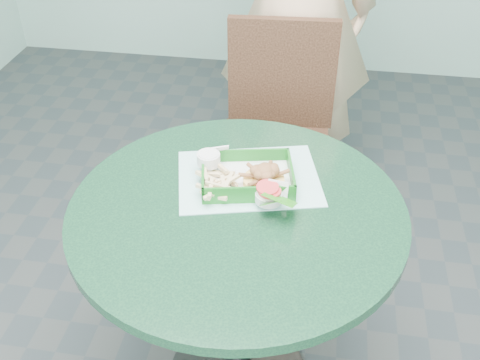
# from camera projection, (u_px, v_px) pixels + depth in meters

# --- Properties ---
(cafe_table) EXTENTS (0.89, 0.89, 0.75)m
(cafe_table) POSITION_uv_depth(u_px,v_px,m) (237.00, 258.00, 1.58)
(cafe_table) COLOR #2E2E30
(cafe_table) RESTS_ON floor
(dining_chair) EXTENTS (0.43, 0.43, 0.93)m
(dining_chair) POSITION_uv_depth(u_px,v_px,m) (277.00, 124.00, 2.26)
(dining_chair) COLOR #351B0F
(dining_chair) RESTS_ON floor
(placemat) EXTENTS (0.45, 0.38, 0.00)m
(placemat) POSITION_uv_depth(u_px,v_px,m) (249.00, 184.00, 1.58)
(placemat) COLOR #A1DCD9
(placemat) RESTS_ON cafe_table
(food_basket) EXTENTS (0.25, 0.18, 0.05)m
(food_basket) POSITION_uv_depth(u_px,v_px,m) (247.00, 184.00, 1.55)
(food_basket) COLOR #16681C
(food_basket) RESTS_ON placemat
(crab_sandwich) EXTENTS (0.11, 0.11, 0.07)m
(crab_sandwich) POSITION_uv_depth(u_px,v_px,m) (262.00, 182.00, 1.51)
(crab_sandwich) COLOR #EAB759
(crab_sandwich) RESTS_ON food_basket
(fries_pile) EXTENTS (0.12, 0.13, 0.05)m
(fries_pile) POSITION_uv_depth(u_px,v_px,m) (216.00, 180.00, 1.53)
(fries_pile) COLOR beige
(fries_pile) RESTS_ON food_basket
(sauce_ramekin) EXTENTS (0.07, 0.07, 0.04)m
(sauce_ramekin) POSITION_uv_depth(u_px,v_px,m) (213.00, 160.00, 1.58)
(sauce_ramekin) COLOR silver
(sauce_ramekin) RESTS_ON food_basket
(garnish_cup) EXTENTS (0.11, 0.10, 0.04)m
(garnish_cup) POSITION_uv_depth(u_px,v_px,m) (263.00, 204.00, 1.45)
(garnish_cup) COLOR silver
(garnish_cup) RESTS_ON food_basket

